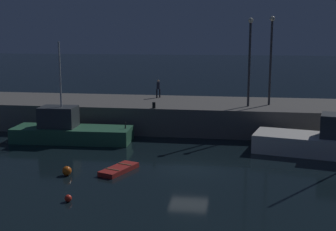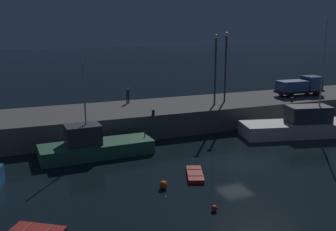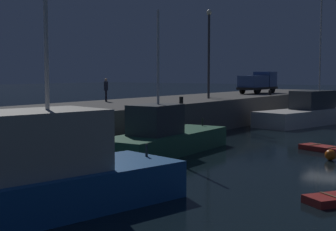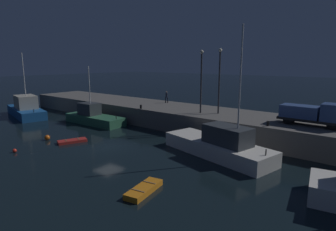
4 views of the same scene
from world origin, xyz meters
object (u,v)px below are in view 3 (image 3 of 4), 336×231
at_px(mooring_buoy_near, 330,155).
at_px(utility_truck, 258,82).
at_px(fishing_trawler_red, 307,113).
at_px(bollard_central, 270,93).
at_px(lamp_post_east, 209,47).
at_px(fishing_boat_white, 28,179).
at_px(lamp_post_west, 209,46).
at_px(fishing_boat_blue, 164,137).
at_px(bollard_west, 181,100).
at_px(rowboat_white_mid, 324,149).
at_px(dockworker, 106,88).

relative_size(mooring_buoy_near, utility_truck, 0.09).
bearing_deg(mooring_buoy_near, fishing_trawler_red, 22.74).
bearing_deg(bollard_central, lamp_post_east, 157.73).
height_order(fishing_trawler_red, fishing_boat_white, fishing_trawler_red).
bearing_deg(lamp_post_west, fishing_boat_white, -161.80).
xyz_separation_m(fishing_boat_blue, mooring_buoy_near, (3.11, -8.53, -0.63)).
relative_size(fishing_trawler_red, bollard_central, 23.63).
xyz_separation_m(mooring_buoy_near, bollard_west, (3.34, 11.53, 2.37)).
height_order(mooring_buoy_near, bollard_west, bollard_west).
height_order(rowboat_white_mid, bollard_west, bollard_west).
bearing_deg(fishing_boat_white, bollard_central, 11.12).
distance_m(fishing_boat_white, lamp_post_east, 31.20).
xyz_separation_m(fishing_boat_white, rowboat_white_mid, (18.84, -3.71, -1.05)).
bearing_deg(lamp_post_east, bollard_west, -160.76).
bearing_deg(fishing_boat_white, fishing_trawler_red, 4.09).
height_order(mooring_buoy_near, dockworker, dockworker).
distance_m(lamp_post_east, bollard_central, 8.79).
height_order(fishing_boat_white, dockworker, fishing_boat_white).
distance_m(rowboat_white_mid, dockworker, 16.99).
bearing_deg(rowboat_white_mid, mooring_buoy_near, -157.47).
bearing_deg(lamp_post_west, utility_truck, 4.40).
relative_size(fishing_boat_white, utility_truck, 1.92).
height_order(fishing_trawler_red, rowboat_white_mid, fishing_trawler_red).
relative_size(fishing_trawler_red, bollard_west, 22.52).
relative_size(mooring_buoy_near, dockworker, 0.33).
bearing_deg(lamp_post_east, bollard_central, -22.27).
xyz_separation_m(rowboat_white_mid, dockworker, (-0.39, 16.67, 3.27)).
xyz_separation_m(fishing_trawler_red, mooring_buoy_near, (-17.49, -7.33, -0.76)).
distance_m(fishing_boat_blue, fishing_boat_white, 13.25).
distance_m(fishing_boat_white, dockworker, 22.66).
bearing_deg(utility_truck, fishing_boat_white, -165.95).
xyz_separation_m(mooring_buoy_near, utility_truck, (23.60, 14.82, 3.33)).
height_order(fishing_trawler_red, lamp_post_west, fishing_trawler_red).
relative_size(fishing_boat_blue, bollard_west, 18.75).
bearing_deg(mooring_buoy_near, rowboat_white_mid, 22.53).
height_order(fishing_boat_white, lamp_post_east, lamp_post_east).
xyz_separation_m(lamp_post_east, utility_truck, (10.47, -0.13, -3.32)).
relative_size(fishing_trawler_red, fishing_boat_blue, 1.20).
xyz_separation_m(fishing_boat_white, lamp_post_west, (27.14, 8.92, 5.65)).
xyz_separation_m(fishing_trawler_red, dockworker, (-14.89, 10.58, 2.37)).
height_order(dockworker, bollard_central, dockworker).
bearing_deg(bollard_central, rowboat_white_mid, -147.94).
bearing_deg(bollard_west, fishing_boat_blue, -155.02).
height_order(lamp_post_east, utility_truck, lamp_post_east).
relative_size(rowboat_white_mid, utility_truck, 0.52).
bearing_deg(utility_truck, rowboat_white_mid, -146.63).
bearing_deg(dockworker, fishing_boat_white, -144.92).
xyz_separation_m(lamp_post_west, lamp_post_east, (1.86, 1.08, 0.09)).
bearing_deg(bollard_central, mooring_buoy_near, -149.24).
distance_m(fishing_boat_white, mooring_buoy_near, 16.64).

